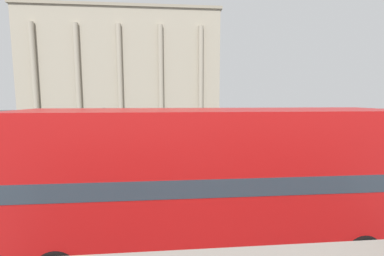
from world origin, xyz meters
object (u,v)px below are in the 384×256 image
(double_decker_bus, at_px, (210,175))
(pedestrian_olive, at_px, (258,126))
(car_black, at_px, (194,141))
(traffic_light_mid, at_px, (220,127))
(plaza_building_left, at_px, (127,69))
(pedestrian_yellow, at_px, (121,127))
(pedestrian_white, at_px, (300,147))
(traffic_light_near, at_px, (107,140))
(pedestrian_blue, at_px, (214,130))

(double_decker_bus, distance_m, pedestrian_olive, 26.04)
(double_decker_bus, distance_m, car_black, 15.76)
(pedestrian_olive, bearing_deg, traffic_light_mid, -61.58)
(plaza_building_left, bearing_deg, pedestrian_yellow, -83.30)
(traffic_light_mid, relative_size, pedestrian_white, 2.12)
(pedestrian_yellow, height_order, pedestrian_white, pedestrian_yellow)
(traffic_light_near, height_order, traffic_light_mid, traffic_light_near)
(pedestrian_olive, bearing_deg, pedestrian_blue, -94.16)
(plaza_building_left, relative_size, traffic_light_mid, 9.67)
(traffic_light_near, height_order, pedestrian_olive, traffic_light_near)
(plaza_building_left, relative_size, pedestrian_olive, 20.43)
(double_decker_bus, relative_size, plaza_building_left, 0.29)
(car_black, xyz_separation_m, pedestrian_olive, (8.87, 8.39, 0.32))
(traffic_light_mid, relative_size, car_black, 0.89)
(double_decker_bus, xyz_separation_m, pedestrian_blue, (3.77, 20.80, -1.33))
(traffic_light_mid, bearing_deg, plaza_building_left, 108.61)
(double_decker_bus, height_order, car_black, double_decker_bus)
(double_decker_bus, bearing_deg, car_black, 80.24)
(pedestrian_yellow, distance_m, pedestrian_olive, 16.99)
(double_decker_bus, distance_m, traffic_light_near, 5.92)
(traffic_light_mid, distance_m, car_black, 5.17)
(plaza_building_left, height_order, pedestrian_yellow, plaza_building_left)
(traffic_light_mid, bearing_deg, traffic_light_near, -134.26)
(plaza_building_left, bearing_deg, pedestrian_white, -63.82)
(traffic_light_mid, bearing_deg, pedestrian_olive, 60.12)
(plaza_building_left, bearing_deg, pedestrian_olive, -49.33)
(traffic_light_near, bearing_deg, plaza_building_left, 97.72)
(traffic_light_mid, bearing_deg, pedestrian_yellow, 124.83)
(pedestrian_white, bearing_deg, traffic_light_near, 2.52)
(car_black, relative_size, pedestrian_blue, 2.41)
(plaza_building_left, relative_size, pedestrian_white, 20.52)
(traffic_light_near, distance_m, pedestrian_yellow, 20.42)
(pedestrian_yellow, bearing_deg, pedestrian_olive, 157.19)
(traffic_light_mid, height_order, pedestrian_white, traffic_light_mid)
(double_decker_bus, distance_m, pedestrian_blue, 21.18)
(traffic_light_near, relative_size, pedestrian_olive, 2.31)
(traffic_light_near, distance_m, car_black, 12.40)
(plaza_building_left, height_order, car_black, plaza_building_left)
(traffic_light_mid, xyz_separation_m, car_black, (-1.36, 4.68, -1.73))
(double_decker_bus, bearing_deg, traffic_light_mid, 71.63)
(plaza_building_left, distance_m, pedestrian_olive, 31.46)
(double_decker_bus, height_order, pedestrian_olive, double_decker_bus)
(traffic_light_mid, xyz_separation_m, pedestrian_white, (5.80, -0.50, -1.42))
(pedestrian_yellow, bearing_deg, pedestrian_blue, 139.79)
(traffic_light_mid, distance_m, pedestrian_yellow, 16.64)
(plaza_building_left, bearing_deg, pedestrian_blue, -62.75)
(traffic_light_near, height_order, pedestrian_white, traffic_light_near)
(double_decker_bus, xyz_separation_m, traffic_light_mid, (2.44, 10.95, 0.10))
(plaza_building_left, distance_m, pedestrian_yellow, 24.26)
(traffic_light_near, relative_size, car_black, 0.97)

